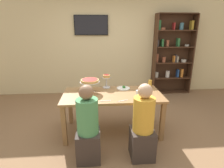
% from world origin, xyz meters
% --- Properties ---
extents(ground_plane, '(12.00, 12.00, 0.00)m').
position_xyz_m(ground_plane, '(0.00, 0.00, 0.00)').
color(ground_plane, '#846042').
extents(rear_partition, '(8.00, 0.12, 2.80)m').
position_xyz_m(rear_partition, '(0.00, 2.20, 1.40)').
color(rear_partition, beige).
rests_on(rear_partition, ground_plane).
extents(dining_table, '(1.74, 0.84, 0.74)m').
position_xyz_m(dining_table, '(0.00, 0.00, 0.65)').
color(dining_table, olive).
rests_on(dining_table, ground_plane).
extents(bookshelf, '(1.10, 0.30, 2.21)m').
position_xyz_m(bookshelf, '(1.85, 2.02, 1.13)').
color(bookshelf, '#422819').
rests_on(bookshelf, ground_plane).
extents(television, '(0.90, 0.05, 0.51)m').
position_xyz_m(television, '(-0.40, 2.11, 1.90)').
color(television, black).
extents(diner_near_left, '(0.34, 0.34, 1.15)m').
position_xyz_m(diner_near_left, '(-0.40, -0.73, 0.49)').
color(diner_near_left, '#382D28').
rests_on(diner_near_left, ground_plane).
extents(diner_near_right, '(0.34, 0.34, 1.15)m').
position_xyz_m(diner_near_right, '(0.38, -0.74, 0.49)').
color(diner_near_right, '#382D28').
rests_on(diner_near_right, ground_plane).
extents(deep_dish_pizza_stand, '(0.35, 0.35, 0.25)m').
position_xyz_m(deep_dish_pizza_stand, '(-0.39, 0.10, 0.95)').
color(deep_dish_pizza_stand, silver).
rests_on(deep_dish_pizza_stand, dining_table).
extents(personal_pizza_stand, '(0.17, 0.17, 0.26)m').
position_xyz_m(personal_pizza_stand, '(-0.09, 0.35, 0.92)').
color(personal_pizza_stand, silver).
rests_on(personal_pizza_stand, dining_table).
extents(salad_plate_near_diner, '(0.25, 0.25, 0.06)m').
position_xyz_m(salad_plate_near_diner, '(0.23, 0.27, 0.75)').
color(salad_plate_near_diner, white).
rests_on(salad_plate_near_diner, dining_table).
extents(salad_plate_far_diner, '(0.25, 0.25, 0.07)m').
position_xyz_m(salad_plate_far_diner, '(0.59, 0.08, 0.76)').
color(salad_plate_far_diner, white).
rests_on(salad_plate_far_diner, dining_table).
extents(beer_glass_amber_tall, '(0.07, 0.07, 0.14)m').
position_xyz_m(beer_glass_amber_tall, '(0.75, 0.31, 0.81)').
color(beer_glass_amber_tall, gold).
rests_on(beer_glass_amber_tall, dining_table).
extents(water_glass_clear_near, '(0.07, 0.07, 0.09)m').
position_xyz_m(water_glass_clear_near, '(0.43, -0.11, 0.79)').
color(water_glass_clear_near, white).
rests_on(water_glass_clear_near, dining_table).
extents(cutlery_fork_near, '(0.17, 0.08, 0.00)m').
position_xyz_m(cutlery_fork_near, '(-0.54, -0.27, 0.74)').
color(cutlery_fork_near, silver).
rests_on(cutlery_fork_near, dining_table).
extents(cutlery_knife_near, '(0.18, 0.03, 0.00)m').
position_xyz_m(cutlery_knife_near, '(-0.14, -0.31, 0.74)').
color(cutlery_knife_near, silver).
rests_on(cutlery_knife_near, dining_table).
extents(cutlery_fork_far, '(0.17, 0.08, 0.00)m').
position_xyz_m(cutlery_fork_far, '(0.14, -0.32, 0.74)').
color(cutlery_fork_far, silver).
rests_on(cutlery_fork_far, dining_table).
extents(cutlery_knife_far, '(0.18, 0.06, 0.00)m').
position_xyz_m(cutlery_knife_far, '(0.47, -0.33, 0.74)').
color(cutlery_knife_far, silver).
rests_on(cutlery_knife_far, dining_table).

